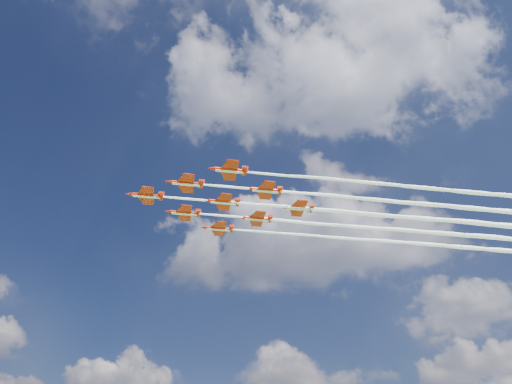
# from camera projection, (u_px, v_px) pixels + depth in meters

# --- Properties ---
(jet_lead) EXTENTS (114.71, 54.81, 2.45)m
(jet_lead) POSITION_uv_depth(u_px,v_px,m) (366.00, 214.00, 137.05)
(jet_lead) COLOR #B91E0A
(jet_row2_port) EXTENTS (114.71, 54.81, 2.45)m
(jet_row2_port) POSITION_uv_depth(u_px,v_px,m) (411.00, 203.00, 132.44)
(jet_row2_port) COLOR #B91E0A
(jet_row2_starb) EXTENTS (114.71, 54.81, 2.45)m
(jet_row2_starb) POSITION_uv_depth(u_px,v_px,m) (391.00, 229.00, 144.21)
(jet_row2_starb) COLOR #B91E0A
(jet_row3_port) EXTENTS (114.71, 54.81, 2.45)m
(jet_row3_port) POSITION_uv_depth(u_px,v_px,m) (460.00, 191.00, 127.84)
(jet_row3_port) COLOR #B91E0A
(jet_row3_centre) EXTENTS (114.71, 54.81, 2.45)m
(jet_row3_centre) POSITION_uv_depth(u_px,v_px,m) (435.00, 219.00, 139.60)
(jet_row3_centre) COLOR #B91E0A
(jet_row3_starb) EXTENTS (114.71, 54.81, 2.45)m
(jet_row3_starb) POSITION_uv_depth(u_px,v_px,m) (414.00, 243.00, 151.36)
(jet_row3_starb) COLOR #B91E0A
(jet_row4_port) EXTENTS (114.71, 54.81, 2.45)m
(jet_row4_port) POSITION_uv_depth(u_px,v_px,m) (482.00, 209.00, 134.99)
(jet_row4_port) COLOR #B91E0A
(jet_row4_starb) EXTENTS (114.71, 54.81, 2.45)m
(jet_row4_starb) POSITION_uv_depth(u_px,v_px,m) (456.00, 234.00, 146.76)
(jet_row4_starb) COLOR #B91E0A
(jet_tail) EXTENTS (114.71, 54.81, 2.45)m
(jet_tail) POSITION_uv_depth(u_px,v_px,m) (502.00, 225.00, 142.15)
(jet_tail) COLOR #B91E0A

